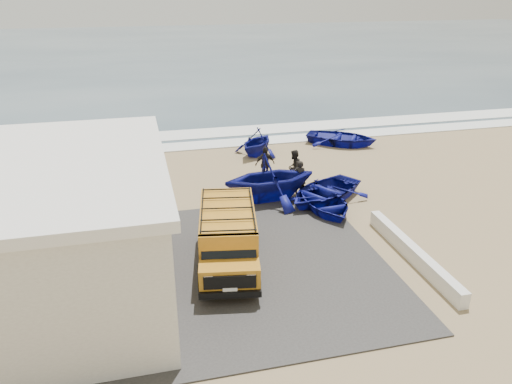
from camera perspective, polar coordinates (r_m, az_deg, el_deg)
ground at (r=19.30m, az=-0.14°, el=-5.17°), size 160.00×160.00×0.00m
slab at (r=17.26m, az=-5.08°, el=-8.87°), size 12.00×10.00×0.05m
ocean at (r=73.22m, az=-10.97°, el=15.45°), size 180.00×88.00×0.01m
surf_line at (r=30.21m, az=-5.56°, el=5.40°), size 180.00×1.60×0.06m
surf_wash at (r=32.59m, az=-6.23°, el=6.66°), size 180.00×2.20×0.04m
building at (r=16.48m, az=-24.63°, el=-4.20°), size 8.40×9.40×4.30m
parapet at (r=18.51m, az=17.49°, el=-6.69°), size 0.35×6.00×0.55m
van at (r=17.08m, az=-3.22°, el=-4.99°), size 2.65×5.04×2.06m
boat_near_left at (r=21.53m, az=7.87°, el=-1.18°), size 2.79×3.75×0.75m
boat_near_right at (r=22.48m, az=7.73°, el=0.06°), size 5.12×4.75×0.86m
boat_mid_left at (r=22.08m, az=1.61°, el=1.69°), size 4.47×3.96×2.18m
boat_far_left at (r=28.19m, az=0.08°, el=5.78°), size 3.82×3.86×1.54m
boat_far_right at (r=30.53m, az=9.75°, el=6.14°), size 5.11×4.80×0.86m
fisherman_front at (r=22.95m, az=5.02°, el=1.68°), size 0.69×0.58×1.61m
fisherman_middle at (r=23.93m, az=4.34°, el=2.79°), size 1.06×1.07×1.75m
fisherman_back at (r=24.35m, az=1.02°, el=3.21°), size 1.08×0.59×1.74m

